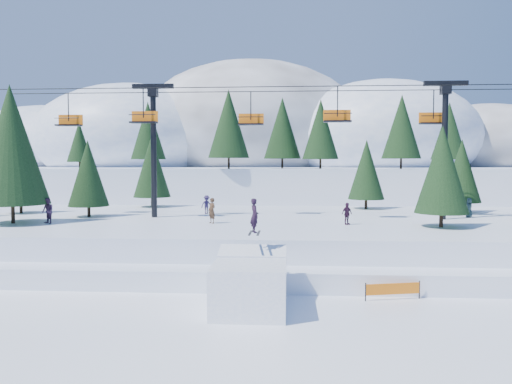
# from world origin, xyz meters

# --- Properties ---
(ground) EXTENTS (160.00, 160.00, 0.00)m
(ground) POSITION_xyz_m (0.00, 0.00, 0.00)
(ground) COLOR white
(ground) RESTS_ON ground
(mid_shelf) EXTENTS (70.00, 22.00, 2.50)m
(mid_shelf) POSITION_xyz_m (0.00, 18.00, 1.25)
(mid_shelf) COLOR white
(mid_shelf) RESTS_ON ground
(berm) EXTENTS (70.00, 6.00, 1.10)m
(berm) POSITION_xyz_m (0.00, 8.00, 0.55)
(berm) COLOR white
(berm) RESTS_ON ground
(mountain_ridge) EXTENTS (119.00, 61.21, 26.46)m
(mountain_ridge) POSITION_xyz_m (-5.08, 73.35, 9.64)
(mountain_ridge) COLOR white
(mountain_ridge) RESTS_ON ground
(jump_kicker) EXTENTS (3.28, 4.48, 5.02)m
(jump_kicker) POSITION_xyz_m (-0.31, 2.37, 1.22)
(jump_kicker) COLOR white
(jump_kicker) RESTS_ON ground
(chairlift) EXTENTS (46.00, 3.21, 10.28)m
(chairlift) POSITION_xyz_m (1.89, 18.05, 9.32)
(chairlift) COLOR black
(chairlift) RESTS_ON mid_shelf
(conifer_stand) EXTENTS (62.38, 17.86, 9.66)m
(conifer_stand) POSITION_xyz_m (0.97, 18.10, 7.00)
(conifer_stand) COLOR black
(conifer_stand) RESTS_ON mid_shelf
(distant_skiers) EXTENTS (31.48, 8.52, 1.80)m
(distant_skiers) POSITION_xyz_m (-3.42, 16.46, 3.32)
(distant_skiers) COLOR #2F2349
(distant_skiers) RESTS_ON mid_shelf
(banner_near) EXTENTS (2.79, 0.68, 0.90)m
(banner_near) POSITION_xyz_m (6.56, 4.47, 0.54)
(banner_near) COLOR black
(banner_near) RESTS_ON ground
(banner_far) EXTENTS (2.68, 1.06, 0.90)m
(banner_far) POSITION_xyz_m (9.19, 5.95, 0.54)
(banner_far) COLOR black
(banner_far) RESTS_ON ground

